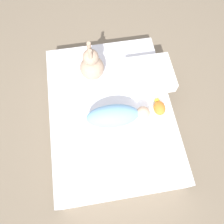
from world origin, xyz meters
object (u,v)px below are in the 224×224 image
bunny_plush (92,66)px  turtle_plush (159,107)px  pillow (150,75)px  swaddled_baby (116,116)px

bunny_plush → turtle_plush: size_ratio=2.36×
turtle_plush → pillow: bearing=0.5°
pillow → turtle_plush: size_ratio=2.47×
turtle_plush → bunny_plush: bearing=48.9°
turtle_plush → swaddled_baby: bearing=94.8°
pillow → turtle_plush: (-0.31, -0.00, -0.01)m
bunny_plush → turtle_plush: 0.65m
pillow → bunny_plush: bunny_plush is taller
pillow → turtle_plush: pillow is taller
swaddled_baby → pillow: swaddled_baby is taller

